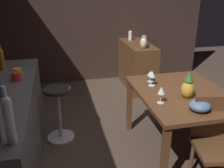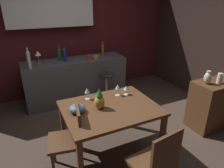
# 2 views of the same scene
# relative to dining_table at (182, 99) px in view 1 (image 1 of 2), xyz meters

# --- Properties ---
(ground_plane) EXTENTS (9.00, 9.00, 0.00)m
(ground_plane) POSITION_rel_dining_table_xyz_m (0.04, 0.29, -0.65)
(ground_plane) COLOR #47382D
(wall_side_right) EXTENTS (0.10, 4.40, 2.60)m
(wall_side_right) POSITION_rel_dining_table_xyz_m (2.59, 0.59, 0.65)
(wall_side_right) COLOR #33231E
(wall_side_right) RESTS_ON ground_plane
(dining_table) EXTENTS (1.22, 0.95, 0.74)m
(dining_table) POSITION_rel_dining_table_xyz_m (0.00, 0.00, 0.00)
(dining_table) COLOR #56351E
(dining_table) RESTS_ON ground_plane
(kitchen_counter) EXTENTS (2.10, 0.60, 0.90)m
(kitchen_counter) POSITION_rel_dining_table_xyz_m (0.05, 1.84, -0.20)
(kitchen_counter) COLOR #4C4C51
(kitchen_counter) RESTS_ON ground_plane
(sideboard_cabinet) EXTENTS (1.10, 0.44, 0.82)m
(sideboard_cabinet) POSITION_rel_dining_table_xyz_m (2.02, -0.14, -0.24)
(sideboard_cabinet) COLOR #56351E
(sideboard_cabinet) RESTS_ON ground_plane
(chair_near_window) EXTENTS (0.47, 0.47, 0.89)m
(chair_near_window) POSITION_rel_dining_table_xyz_m (-0.57, -0.06, -0.16)
(chair_near_window) COLOR #56351E
(chair_near_window) RESTS_ON ground_plane
(bar_stool) EXTENTS (0.34, 0.34, 0.68)m
(bar_stool) POSITION_rel_dining_table_xyz_m (0.53, 1.32, -0.29)
(bar_stool) COLOR #262323
(bar_stool) RESTS_ON ground_plane
(wine_glass_left) EXTENTS (0.07, 0.07, 0.17)m
(wine_glass_left) POSITION_rel_dining_table_xyz_m (-0.20, 0.34, 0.21)
(wine_glass_left) COLOR silver
(wine_glass_left) RESTS_ON dining_table
(wine_glass_right) EXTENTS (0.08, 0.08, 0.14)m
(wine_glass_right) POSITION_rel_dining_table_xyz_m (0.37, 0.23, 0.19)
(wine_glass_right) COLOR silver
(wine_glass_right) RESTS_ON dining_table
(wine_glass_center) EXTENTS (0.07, 0.07, 0.17)m
(wine_glass_center) POSITION_rel_dining_table_xyz_m (0.24, 0.26, 0.22)
(wine_glass_center) COLOR silver
(wine_glass_center) RESTS_ON dining_table
(pineapple_centerpiece) EXTENTS (0.13, 0.13, 0.28)m
(pineapple_centerpiece) POSITION_rel_dining_table_xyz_m (-0.14, 0.03, 0.21)
(pineapple_centerpiece) COLOR gold
(pineapple_centerpiece) RESTS_ON dining_table
(fruit_bowl) EXTENTS (0.20, 0.20, 0.10)m
(fruit_bowl) POSITION_rel_dining_table_xyz_m (-0.43, 0.06, 0.14)
(fruit_bowl) COLOR slate
(fruit_bowl) RESTS_ON dining_table
(wine_bottle_amber) EXTENTS (0.06, 0.06, 0.30)m
(wine_bottle_amber) POSITION_rel_dining_table_xyz_m (0.71, 1.90, 0.38)
(wine_bottle_amber) COLOR #8C5114
(wine_bottle_amber) RESTS_ON kitchen_counter
(wine_bottle_clear) EXTENTS (0.06, 0.06, 0.38)m
(wine_bottle_clear) POSITION_rel_dining_table_xyz_m (-0.83, 1.60, 0.42)
(wine_bottle_clear) COLOR silver
(wine_bottle_clear) RESTS_ON kitchen_counter
(cup_red) EXTENTS (0.13, 0.10, 0.09)m
(cup_red) POSITION_rel_dining_table_xyz_m (0.31, 1.70, 0.29)
(cup_red) COLOR red
(cup_red) RESTS_ON kitchen_counter
(cup_mustard) EXTENTS (0.13, 0.09, 0.08)m
(cup_mustard) POSITION_rel_dining_table_xyz_m (0.47, 1.72, 0.28)
(cup_mustard) COLOR gold
(cup_mustard) RESTS_ON kitchen_counter
(pillar_candle_tall) EXTENTS (0.08, 0.08, 0.19)m
(pillar_candle_tall) POSITION_rel_dining_table_xyz_m (1.80, -0.19, 0.25)
(pillar_candle_tall) COLOR white
(pillar_candle_tall) RESTS_ON sideboard_cabinet
(pillar_candle_short) EXTENTS (0.07, 0.07, 0.19)m
(pillar_candle_short) POSITION_rel_dining_table_xyz_m (2.32, -0.10, 0.25)
(pillar_candle_short) COLOR white
(pillar_candle_short) RESTS_ON sideboard_cabinet
(vase_ceramic_ivory) EXTENTS (0.12, 0.12, 0.21)m
(vase_ceramic_ivory) POSITION_rel_dining_table_xyz_m (1.63, -0.12, 0.26)
(vase_ceramic_ivory) COLOR beige
(vase_ceramic_ivory) RESTS_ON sideboard_cabinet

